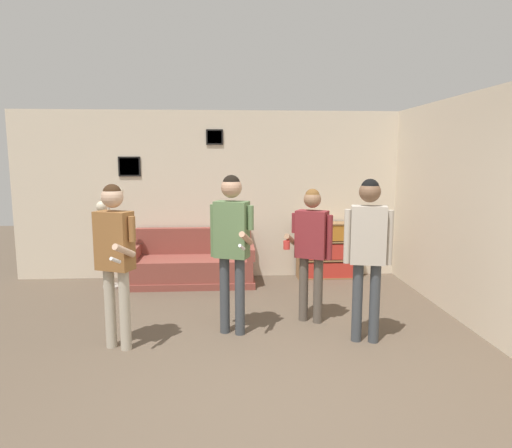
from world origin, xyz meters
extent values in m
plane|color=brown|center=(0.00, 0.00, 0.00)|extent=(20.00, 20.00, 0.00)
cube|color=beige|center=(0.00, 4.06, 1.35)|extent=(7.39, 0.06, 2.70)
cube|color=black|center=(-1.84, 4.02, 1.82)|extent=(0.35, 0.02, 0.31)
cube|color=#B2B2BC|center=(-1.84, 4.01, 1.82)|extent=(0.30, 0.01, 0.27)
cube|color=black|center=(-0.49, 4.02, 2.28)|extent=(0.27, 0.02, 0.24)
cube|color=#B2B2BC|center=(-0.49, 4.01, 2.28)|extent=(0.22, 0.01, 0.20)
cube|color=beige|center=(2.53, 2.01, 1.35)|extent=(0.06, 6.43, 2.70)
cube|color=brown|center=(-0.83, 3.59, 0.05)|extent=(1.90, 0.80, 0.10)
cube|color=brown|center=(-0.83, 3.59, 0.26)|extent=(1.84, 0.74, 0.32)
cube|color=brown|center=(-0.83, 3.92, 0.63)|extent=(1.84, 0.14, 0.42)
cube|color=brown|center=(-1.72, 3.59, 0.51)|extent=(0.12, 0.74, 0.18)
cube|color=brown|center=(0.05, 3.59, 0.51)|extent=(0.12, 0.74, 0.18)
cube|color=olive|center=(0.85, 3.84, 0.46)|extent=(0.02, 0.30, 0.91)
cube|color=olive|center=(1.82, 3.84, 0.46)|extent=(0.02, 0.30, 0.91)
cube|color=olive|center=(1.33, 3.98, 0.46)|extent=(0.99, 0.01, 0.91)
cube|color=olive|center=(1.33, 3.84, 0.01)|extent=(0.94, 0.30, 0.02)
cube|color=olive|center=(1.33, 3.84, 0.90)|extent=(0.94, 0.30, 0.02)
cube|color=olive|center=(1.33, 3.84, 0.30)|extent=(0.94, 0.30, 0.02)
cube|color=olive|center=(1.33, 3.84, 0.61)|extent=(0.94, 0.30, 0.02)
cube|color=red|center=(1.33, 3.83, 0.15)|extent=(0.81, 0.26, 0.25)
cube|color=red|center=(1.33, 3.83, 0.45)|extent=(0.81, 0.26, 0.25)
cube|color=#B77023|center=(1.33, 3.83, 0.76)|extent=(0.81, 0.26, 0.25)
cylinder|color=#ADA89E|center=(-2.05, 3.49, 0.01)|extent=(0.28, 0.28, 0.03)
cylinder|color=#ADA89E|center=(-2.05, 3.49, 0.77)|extent=(0.03, 0.03, 1.48)
cylinder|color=#ADA89E|center=(-1.98, 3.49, 1.48)|extent=(0.02, 0.16, 0.02)
sphere|color=beige|center=(-1.91, 3.49, 1.45)|extent=(0.17, 0.17, 0.17)
cylinder|color=#ADA89E|center=(-2.09, 3.55, 1.38)|extent=(0.15, 0.09, 0.02)
sphere|color=beige|center=(-2.12, 3.61, 1.35)|extent=(0.17, 0.17, 0.17)
cylinder|color=#ADA89E|center=(-2.09, 3.43, 1.28)|extent=(0.15, 0.09, 0.02)
sphere|color=beige|center=(-2.12, 3.37, 1.25)|extent=(0.17, 0.17, 0.17)
cylinder|color=#B7AD99|center=(-1.51, 1.24, 0.42)|extent=(0.11, 0.11, 0.84)
cylinder|color=#B7AD99|center=(-1.34, 1.17, 0.42)|extent=(0.11, 0.11, 0.84)
cube|color=#936033|center=(-1.43, 1.21, 1.13)|extent=(0.41, 0.33, 0.59)
sphere|color=#D1A889|center=(-1.43, 1.21, 1.57)|extent=(0.22, 0.22, 0.22)
sphere|color=#382314|center=(-1.43, 1.21, 1.61)|extent=(0.18, 0.18, 0.18)
cylinder|color=#936033|center=(-1.23, 1.12, 1.27)|extent=(0.07, 0.07, 0.25)
cylinder|color=#D1A889|center=(-1.28, 1.00, 1.07)|extent=(0.18, 0.30, 0.19)
cylinder|color=white|center=(-1.34, 0.87, 1.01)|extent=(0.09, 0.14, 0.09)
cylinder|color=#936033|center=(-1.62, 1.29, 1.11)|extent=(0.07, 0.07, 0.56)
cylinder|color=#3D4247|center=(-0.33, 1.57, 0.44)|extent=(0.11, 0.11, 0.87)
cylinder|color=#3D4247|center=(-0.16, 1.51, 0.44)|extent=(0.11, 0.11, 0.87)
cube|color=#5B7A4C|center=(-0.24, 1.54, 1.18)|extent=(0.41, 0.31, 0.62)
sphere|color=tan|center=(-0.24, 1.54, 1.64)|extent=(0.23, 0.23, 0.23)
sphere|color=black|center=(-0.24, 1.54, 1.68)|extent=(0.19, 0.19, 0.19)
cylinder|color=#5B7A4C|center=(-0.04, 1.46, 1.32)|extent=(0.07, 0.07, 0.26)
cylinder|color=tan|center=(-0.09, 1.33, 1.12)|extent=(0.17, 0.32, 0.19)
cylinder|color=white|center=(-0.15, 1.19, 1.05)|extent=(0.08, 0.14, 0.09)
cylinder|color=#5B7A4C|center=(-0.45, 1.61, 1.16)|extent=(0.07, 0.07, 0.58)
cylinder|color=brown|center=(0.62, 1.90, 0.39)|extent=(0.11, 0.11, 0.79)
cylinder|color=brown|center=(0.78, 1.82, 0.39)|extent=(0.11, 0.11, 0.79)
cube|color=maroon|center=(0.70, 1.86, 1.07)|extent=(0.41, 0.35, 0.56)
sphere|color=#997051|center=(0.70, 1.86, 1.48)|extent=(0.20, 0.20, 0.20)
sphere|color=brown|center=(0.70, 1.86, 1.52)|extent=(0.17, 0.17, 0.17)
cylinder|color=maroon|center=(0.89, 1.76, 1.04)|extent=(0.07, 0.07, 0.53)
cylinder|color=maroon|center=(0.51, 1.96, 1.19)|extent=(0.07, 0.07, 0.24)
cylinder|color=#997051|center=(0.45, 1.85, 1.01)|extent=(0.19, 0.28, 0.18)
cylinder|color=red|center=(0.38, 1.73, 0.97)|extent=(0.08, 0.08, 0.10)
cylinder|color=#3D4247|center=(1.09, 1.24, 0.43)|extent=(0.11, 0.11, 0.86)
cylinder|color=#3D4247|center=(1.26, 1.20, 0.43)|extent=(0.11, 0.11, 0.86)
cube|color=#BCB2A3|center=(1.17, 1.22, 1.16)|extent=(0.40, 0.28, 0.61)
sphere|color=brown|center=(1.17, 1.22, 1.61)|extent=(0.22, 0.22, 0.22)
sphere|color=black|center=(1.17, 1.22, 1.65)|extent=(0.19, 0.19, 0.19)
cylinder|color=#BCB2A3|center=(1.38, 1.17, 1.14)|extent=(0.07, 0.07, 0.57)
cylinder|color=#BCB2A3|center=(0.97, 1.28, 1.14)|extent=(0.07, 0.07, 0.57)
cylinder|color=white|center=(1.17, 3.84, 0.97)|extent=(0.08, 0.08, 0.11)
camera|label=1|loc=(-0.28, -3.37, 1.97)|focal=32.00mm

